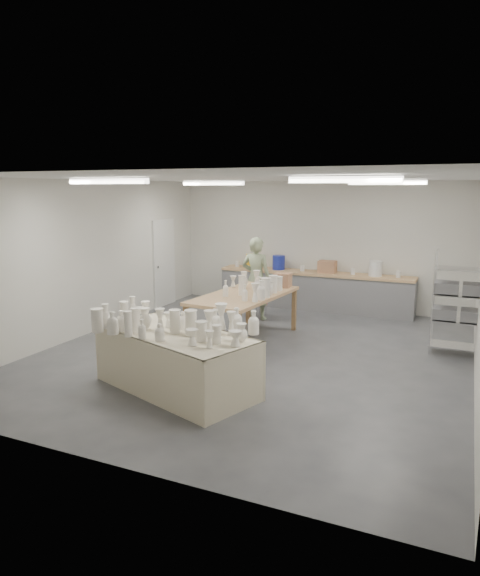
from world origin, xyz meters
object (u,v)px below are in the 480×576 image
at_px(drying_table, 176,358).
at_px(work_table, 251,293).
at_px(potter, 256,278).
at_px(red_stool, 261,305).

distance_m(drying_table, work_table, 2.76).
bearing_deg(potter, drying_table, 97.39).
bearing_deg(work_table, drying_table, -84.75).
height_order(drying_table, red_stool, drying_table).
bearing_deg(potter, work_table, 109.64).
distance_m(drying_table, potter, 4.29).
xyz_separation_m(drying_table, potter, (-0.51, 4.24, 0.44)).
height_order(potter, red_stool, potter).
bearing_deg(drying_table, potter, 115.98).
relative_size(potter, red_stool, 5.52).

